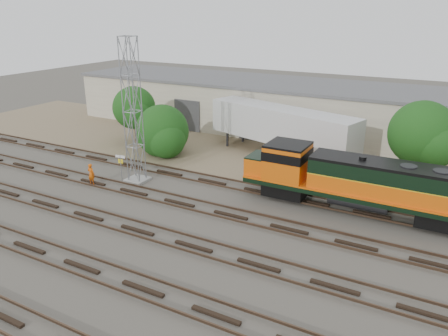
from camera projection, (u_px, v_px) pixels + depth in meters
The scene contains 12 objects.
ground at pixel (219, 226), 27.01m from camera, with size 140.00×140.00×0.00m, color #47423A.
dirt_strip at pixel (300, 157), 39.39m from camera, with size 80.00×16.00×0.02m, color #726047.
tracks at pixel (193, 246), 24.50m from camera, with size 80.00×20.40×0.28m.
warehouse at pixel (328, 112), 45.04m from camera, with size 58.40×10.40×5.30m.
locomotive at pixel (356, 181), 28.18m from camera, with size 15.54×2.73×3.73m.
signal_tower at pixel (133, 115), 32.24m from camera, with size 1.60×1.60×10.86m.
sign_post at pixel (121, 162), 33.77m from camera, with size 0.84×0.14×2.06m.
worker at pixel (91, 174), 33.17m from camera, with size 0.60×0.39×1.65m, color #D3530B.
semi_trailer at pixel (284, 127), 38.48m from camera, with size 14.75×6.81×4.46m.
tree_west at pixel (135, 109), 42.99m from camera, with size 4.45×4.24×5.55m.
tree_mid at pixel (163, 133), 39.59m from camera, with size 5.09×4.85×4.85m.
tree_east at pixel (425, 136), 31.55m from camera, with size 5.05×4.81×6.50m.
Camera 1 is at (11.78, -21.08, 12.61)m, focal length 35.00 mm.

